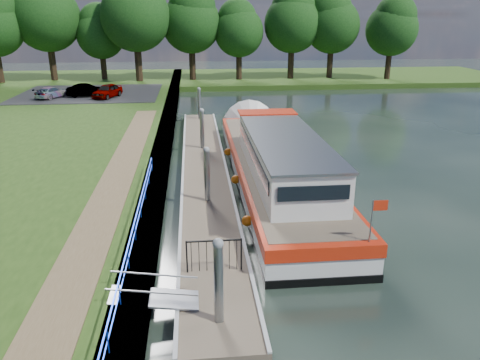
{
  "coord_description": "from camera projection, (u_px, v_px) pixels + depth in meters",
  "views": [
    {
      "loc": [
        -0.54,
        -11.5,
        8.49
      ],
      "look_at": [
        1.48,
        8.33,
        1.4
      ],
      "focal_mm": 35.0,
      "sensor_mm": 36.0,
      "label": 1
    }
  ],
  "objects": [
    {
      "name": "mooring_piles",
      "position": [
        204.0,
        154.0,
        25.44
      ],
      "size": [
        0.3,
        27.3,
        3.55
      ],
      "color": "gray",
      "rests_on": "ground"
    },
    {
      "name": "ground",
      "position": [
        219.0,
        321.0,
        13.68
      ],
      "size": [
        160.0,
        160.0,
        0.0
      ],
      "primitive_type": "plane",
      "color": "black",
      "rests_on": "ground"
    },
    {
      "name": "far_bank",
      "position": [
        285.0,
        78.0,
        63.46
      ],
      "size": [
        60.0,
        18.0,
        0.6
      ],
      "primitive_type": "cube",
      "color": "#233F12",
      "rests_on": "ground"
    },
    {
      "name": "blue_fence",
      "position": [
        132.0,
        239.0,
        15.79
      ],
      "size": [
        0.04,
        18.04,
        0.72
      ],
      "color": "#0C2DBF",
      "rests_on": "riverbank"
    },
    {
      "name": "pontoon",
      "position": [
        205.0,
        173.0,
        25.8
      ],
      "size": [
        2.5,
        30.0,
        0.56
      ],
      "color": "brown",
      "rests_on": "ground"
    },
    {
      "name": "car_b",
      "position": [
        87.0,
        90.0,
        45.69
      ],
      "size": [
        3.91,
        1.81,
        1.24
      ],
      "primitive_type": "imported",
      "rotation": [
        0.0,
        0.0,
        1.71
      ],
      "color": "#999999",
      "rests_on": "carpark"
    },
    {
      "name": "car_c",
      "position": [
        51.0,
        92.0,
        45.06
      ],
      "size": [
        2.81,
        3.93,
        1.06
      ],
      "primitive_type": "imported",
      "rotation": [
        0.0,
        0.0,
        2.73
      ],
      "color": "#999999",
      "rests_on": "carpark"
    },
    {
      "name": "bank_edge",
      "position": [
        160.0,
        161.0,
        27.37
      ],
      "size": [
        1.1,
        90.0,
        0.78
      ],
      "primitive_type": "cube",
      "color": "#473D2D",
      "rests_on": "ground"
    },
    {
      "name": "footpath",
      "position": [
        108.0,
        200.0,
        20.49
      ],
      "size": [
        1.6,
        40.0,
        0.05
      ],
      "primitive_type": "cube",
      "color": "brown",
      "rests_on": "riverbank"
    },
    {
      "name": "gangway",
      "position": [
        155.0,
        297.0,
        13.76
      ],
      "size": [
        2.58,
        1.0,
        0.92
      ],
      "color": "#A5A8AD",
      "rests_on": "ground"
    },
    {
      "name": "barge",
      "position": [
        273.0,
        162.0,
        24.84
      ],
      "size": [
        4.36,
        21.15,
        4.78
      ],
      "color": "black",
      "rests_on": "ground"
    },
    {
      "name": "gate_panel",
      "position": [
        214.0,
        251.0,
        15.36
      ],
      "size": [
        1.85,
        0.05,
        1.15
      ],
      "color": "black",
      "rests_on": "ground"
    },
    {
      "name": "carpark",
      "position": [
        90.0,
        93.0,
        47.98
      ],
      "size": [
        14.0,
        12.0,
        0.06
      ],
      "primitive_type": "cube",
      "color": "black",
      "rests_on": "riverbank"
    },
    {
      "name": "car_a",
      "position": [
        107.0,
        91.0,
        45.16
      ],
      "size": [
        2.81,
        4.12,
        1.3
      ],
      "primitive_type": "imported",
      "rotation": [
        0.0,
        0.0,
        -0.37
      ],
      "color": "#999999",
      "rests_on": "carpark"
    },
    {
      "name": "horizon_trees",
      "position": [
        181.0,
        19.0,
        56.49
      ],
      "size": [
        54.38,
        10.03,
        12.87
      ],
      "color": "#332316",
      "rests_on": "ground"
    }
  ]
}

